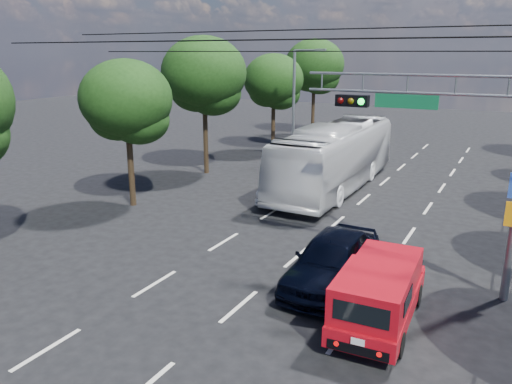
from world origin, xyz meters
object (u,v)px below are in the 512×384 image
Objects in this scene: signal_mast at (480,114)px; navy_hatchback at (332,260)px; red_pickup at (380,291)px; white_van at (292,185)px; white_bus at (336,156)px.

signal_mast is 5.81m from navy_hatchback.
white_van is at bearing 125.67° from red_pickup.
white_bus is at bearing 71.98° from white_van.
navy_hatchback is 9.09m from white_van.
navy_hatchback is at bearing -157.02° from signal_mast.
white_van is at bearing 121.83° from navy_hatchback.
red_pickup is 11.41m from white_van.
red_pickup is at bearing -66.15° from white_bus.
signal_mast is 11.30m from white_van.
signal_mast is 12.41m from white_bus.
signal_mast is at bearing -52.82° from white_bus.
red_pickup is 13.67m from white_bus.
signal_mast reaches higher than navy_hatchback.
white_van is (-4.81, 7.71, -0.06)m from navy_hatchback.
signal_mast reaches higher than white_van.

